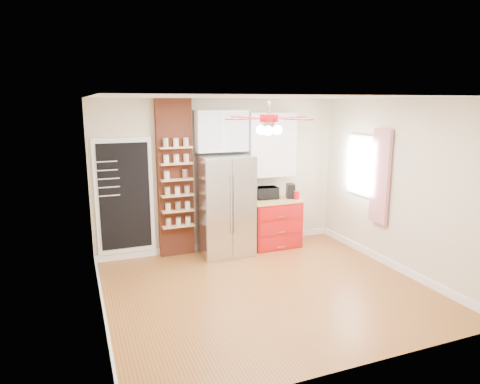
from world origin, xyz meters
name	(u,v)px	position (x,y,z in m)	size (l,w,h in m)	color
floor	(267,289)	(0.00, 0.00, 0.00)	(4.50, 4.50, 0.00)	#9B5D27
ceiling	(269,97)	(0.00, 0.00, 2.70)	(4.50, 4.50, 0.00)	white
wall_back	(221,175)	(0.00, 2.00, 1.35)	(4.50, 0.02, 2.70)	beige
wall_front	(358,241)	(0.00, -2.00, 1.35)	(4.50, 0.02, 2.70)	beige
wall_left	(95,213)	(-2.25, 0.00, 1.35)	(0.02, 4.00, 2.70)	beige
wall_right	(398,186)	(2.25, 0.00, 1.35)	(0.02, 4.00, 2.70)	beige
chalkboard	(125,196)	(-1.70, 1.96, 1.10)	(0.95, 0.05, 1.95)	white
brick_pillar	(175,179)	(-0.85, 1.92, 1.35)	(0.60, 0.16, 2.70)	brown
fridge	(225,205)	(-0.05, 1.63, 0.88)	(0.90, 0.70, 1.75)	silver
upper_glass_cabinet	(221,131)	(-0.05, 1.82, 2.15)	(0.90, 0.35, 0.70)	white
red_cabinet	(274,222)	(0.92, 1.68, 0.45)	(0.94, 0.64, 0.90)	#B31010
upper_shelf_unit	(271,145)	(0.92, 1.85, 1.88)	(0.90, 0.30, 1.15)	white
window	(362,166)	(2.23, 0.90, 1.55)	(0.04, 0.75, 1.05)	white
curtain	(380,177)	(2.18, 0.35, 1.45)	(0.06, 0.40, 1.55)	#B51828
ceiling_fan	(269,119)	(0.00, 0.00, 2.42)	(1.40, 1.40, 0.44)	silver
toaster_oven	(267,193)	(0.80, 1.74, 1.01)	(0.40, 0.27, 0.22)	black
coffee_maker	(290,191)	(1.23, 1.64, 1.03)	(0.14, 0.19, 0.26)	black
canister_left	(297,195)	(1.29, 1.51, 0.97)	(0.11, 0.11, 0.15)	red
canister_right	(292,193)	(1.29, 1.68, 0.98)	(0.10, 0.10, 0.15)	#B00E09
pantry_jar_oats	(167,176)	(-1.02, 1.77, 1.44)	(0.09, 0.09, 0.14)	beige
pantry_jar_beans	(185,174)	(-0.71, 1.79, 1.44)	(0.09, 0.09, 0.14)	brown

